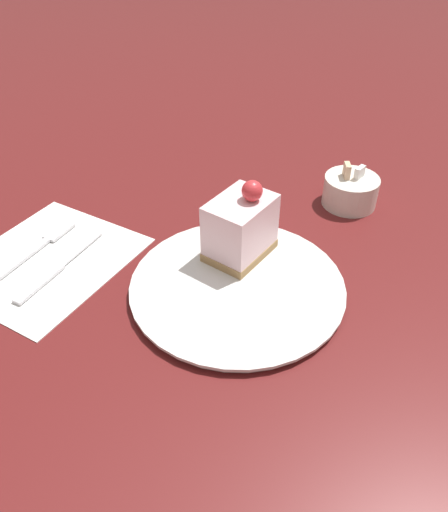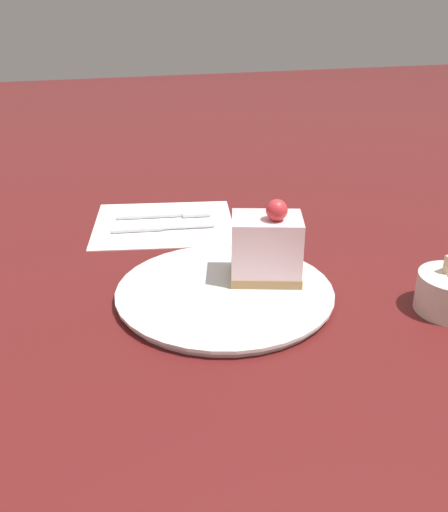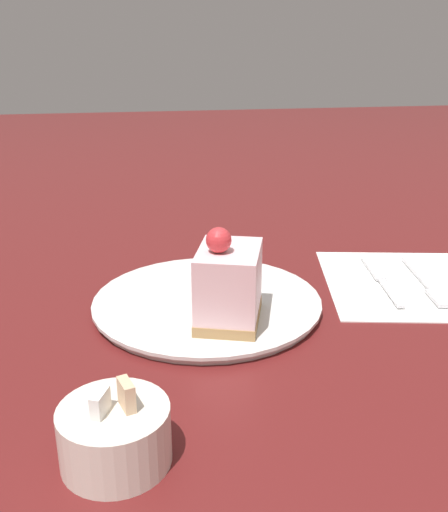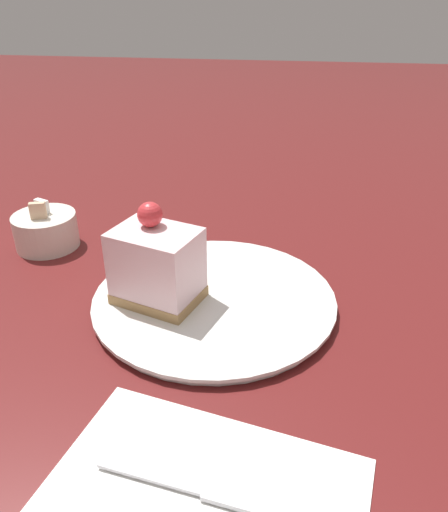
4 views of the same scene
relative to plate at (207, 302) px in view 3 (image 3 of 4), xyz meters
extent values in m
plane|color=#5B1919|center=(-0.02, -0.01, -0.01)|extent=(4.00, 4.00, 0.00)
cylinder|color=silver|center=(0.00, 0.00, 0.00)|extent=(0.26, 0.26, 0.01)
cylinder|color=silver|center=(0.00, 0.00, 0.00)|extent=(0.27, 0.27, 0.00)
cube|color=#AD8451|center=(-0.02, 0.06, 0.01)|extent=(0.09, 0.10, 0.01)
cube|color=silver|center=(-0.02, 0.06, 0.05)|extent=(0.09, 0.10, 0.07)
sphere|color=red|center=(0.00, 0.07, 0.10)|extent=(0.03, 0.03, 0.03)
cube|color=white|center=(-0.26, -0.03, -0.01)|extent=(0.24, 0.26, 0.00)
cube|color=silver|center=(-0.29, -0.04, 0.00)|extent=(0.03, 0.11, 0.00)
cube|color=silver|center=(-0.28, 0.03, 0.00)|extent=(0.03, 0.05, 0.00)
cube|color=silver|center=(-0.24, -0.07, 0.00)|extent=(0.03, 0.08, 0.00)
cube|color=silver|center=(-0.23, 0.01, 0.00)|extent=(0.02, 0.08, 0.00)
cylinder|color=silver|center=(0.11, 0.25, 0.02)|extent=(0.08, 0.08, 0.05)
cube|color=#D8B28C|center=(0.10, 0.25, 0.05)|extent=(0.01, 0.02, 0.02)
cube|color=white|center=(0.11, 0.25, 0.05)|extent=(0.02, 0.02, 0.02)
camera|label=1|loc=(0.13, -0.45, 0.42)|focal=35.00mm
camera|label=2|loc=(0.59, -0.18, 0.34)|focal=40.00mm
camera|label=3|loc=(0.09, 0.61, 0.29)|focal=40.00mm
camera|label=4|loc=(-0.46, -0.08, 0.31)|focal=35.00mm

